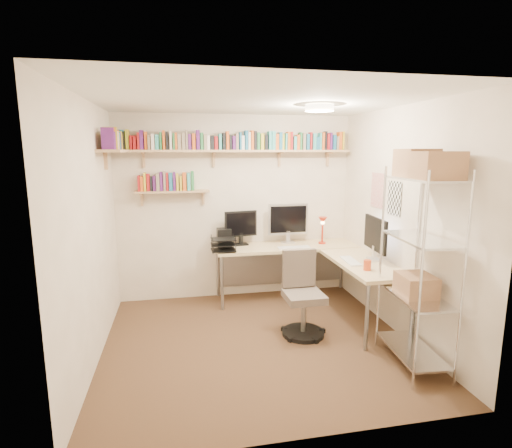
% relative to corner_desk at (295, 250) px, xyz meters
% --- Properties ---
extents(ground, '(3.20, 3.20, 0.00)m').
position_rel_corner_desk_xyz_m(ground, '(-0.70, -0.96, -0.74)').
color(ground, '#4B3220').
rests_on(ground, ground).
extents(room_shell, '(3.24, 3.04, 2.52)m').
position_rel_corner_desk_xyz_m(room_shell, '(-0.69, -0.96, 0.80)').
color(room_shell, beige).
rests_on(room_shell, ground).
extents(wall_shelves, '(3.12, 1.09, 0.80)m').
position_rel_corner_desk_xyz_m(wall_shelves, '(-1.09, 0.34, 1.28)').
color(wall_shelves, tan).
rests_on(wall_shelves, ground).
extents(corner_desk, '(2.01, 1.96, 1.31)m').
position_rel_corner_desk_xyz_m(corner_desk, '(0.00, 0.00, 0.00)').
color(corner_desk, beige).
rests_on(corner_desk, ground).
extents(office_chair, '(0.49, 0.50, 0.94)m').
position_rel_corner_desk_xyz_m(office_chair, '(-0.16, -0.84, -0.35)').
color(office_chair, black).
rests_on(office_chair, ground).
extents(wire_rack, '(0.47, 0.84, 2.04)m').
position_rel_corner_desk_xyz_m(wire_rack, '(0.66, -1.69, 0.68)').
color(wire_rack, silver).
rests_on(wire_rack, ground).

